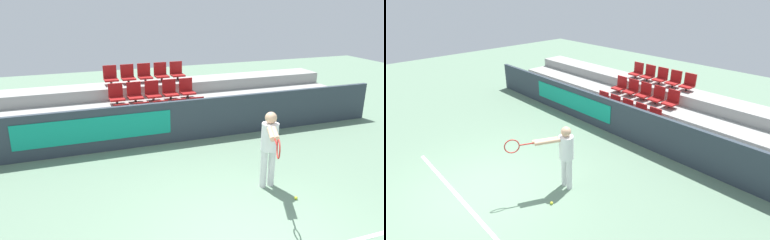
# 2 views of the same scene
# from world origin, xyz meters

# --- Properties ---
(barrier_wall) EXTENTS (12.51, 0.14, 1.10)m
(barrier_wall) POSITION_xyz_m (-0.04, 4.45, 0.55)
(barrier_wall) COLOR #2D3842
(barrier_wall) RESTS_ON ground
(bleacher_tier_front) EXTENTS (12.11, 0.98, 0.35)m
(bleacher_tier_front) POSITION_xyz_m (0.00, 5.02, 0.18)
(bleacher_tier_front) COLOR #9E9E99
(bleacher_tier_front) RESTS_ON ground
(bleacher_tier_middle) EXTENTS (12.11, 0.98, 0.70)m
(bleacher_tier_middle) POSITION_xyz_m (0.00, 6.00, 0.35)
(bleacher_tier_middle) COLOR #9E9E99
(bleacher_tier_middle) RESTS_ON ground
(bleacher_tier_back) EXTENTS (12.11, 0.98, 1.05)m
(bleacher_tier_back) POSITION_xyz_m (0.00, 6.97, 0.53)
(bleacher_tier_back) COLOR #9E9E99
(bleacher_tier_back) RESTS_ON ground
(stadium_chair_0) EXTENTS (0.41, 0.41, 0.57)m
(stadium_chair_0) POSITION_xyz_m (-1.06, 5.14, 0.59)
(stadium_chair_0) COLOR #333333
(stadium_chair_0) RESTS_ON bleacher_tier_front
(stadium_chair_1) EXTENTS (0.41, 0.41, 0.57)m
(stadium_chair_1) POSITION_xyz_m (-0.53, 5.14, 0.59)
(stadium_chair_1) COLOR #333333
(stadium_chair_1) RESTS_ON bleacher_tier_front
(stadium_chair_2) EXTENTS (0.41, 0.41, 0.57)m
(stadium_chair_2) POSITION_xyz_m (0.00, 5.14, 0.59)
(stadium_chair_2) COLOR #333333
(stadium_chair_2) RESTS_ON bleacher_tier_front
(stadium_chair_3) EXTENTS (0.41, 0.41, 0.57)m
(stadium_chair_3) POSITION_xyz_m (0.53, 5.14, 0.59)
(stadium_chair_3) COLOR #333333
(stadium_chair_3) RESTS_ON bleacher_tier_front
(stadium_chair_4) EXTENTS (0.41, 0.41, 0.57)m
(stadium_chair_4) POSITION_xyz_m (1.06, 5.14, 0.59)
(stadium_chair_4) COLOR #333333
(stadium_chair_4) RESTS_ON bleacher_tier_front
(stadium_chair_5) EXTENTS (0.41, 0.41, 0.57)m
(stadium_chair_5) POSITION_xyz_m (-1.06, 6.12, 0.95)
(stadium_chair_5) COLOR #333333
(stadium_chair_5) RESTS_ON bleacher_tier_middle
(stadium_chair_6) EXTENTS (0.41, 0.41, 0.57)m
(stadium_chair_6) POSITION_xyz_m (-0.53, 6.12, 0.95)
(stadium_chair_6) COLOR #333333
(stadium_chair_6) RESTS_ON bleacher_tier_middle
(stadium_chair_7) EXTENTS (0.41, 0.41, 0.57)m
(stadium_chair_7) POSITION_xyz_m (0.00, 6.12, 0.95)
(stadium_chair_7) COLOR #333333
(stadium_chair_7) RESTS_ON bleacher_tier_middle
(stadium_chair_8) EXTENTS (0.41, 0.41, 0.57)m
(stadium_chair_8) POSITION_xyz_m (0.53, 6.12, 0.95)
(stadium_chair_8) COLOR #333333
(stadium_chair_8) RESTS_ON bleacher_tier_middle
(stadium_chair_9) EXTENTS (0.41, 0.41, 0.57)m
(stadium_chair_9) POSITION_xyz_m (1.06, 6.12, 0.95)
(stadium_chair_9) COLOR #333333
(stadium_chair_9) RESTS_ON bleacher_tier_middle
(stadium_chair_10) EXTENTS (0.41, 0.41, 0.57)m
(stadium_chair_10) POSITION_xyz_m (-1.06, 7.10, 1.30)
(stadium_chair_10) COLOR #333333
(stadium_chair_10) RESTS_ON bleacher_tier_back
(stadium_chair_11) EXTENTS (0.41, 0.41, 0.57)m
(stadium_chair_11) POSITION_xyz_m (-0.53, 7.10, 1.30)
(stadium_chair_11) COLOR #333333
(stadium_chair_11) RESTS_ON bleacher_tier_back
(stadium_chair_12) EXTENTS (0.41, 0.41, 0.57)m
(stadium_chair_12) POSITION_xyz_m (0.00, 7.10, 1.30)
(stadium_chair_12) COLOR #333333
(stadium_chair_12) RESTS_ON bleacher_tier_back
(stadium_chair_13) EXTENTS (0.41, 0.41, 0.57)m
(stadium_chair_13) POSITION_xyz_m (0.53, 7.10, 1.30)
(stadium_chair_13) COLOR #333333
(stadium_chair_13) RESTS_ON bleacher_tier_back
(stadium_chair_14) EXTENTS (0.41, 0.41, 0.57)m
(stadium_chair_14) POSITION_xyz_m (1.06, 7.10, 1.30)
(stadium_chair_14) COLOR #333333
(stadium_chair_14) RESTS_ON bleacher_tier_back
(tennis_player) EXTENTS (0.73, 1.38, 1.55)m
(tennis_player) POSITION_xyz_m (1.14, 1.48, 0.96)
(tennis_player) COLOR silver
(tennis_player) RESTS_ON ground
(tennis_ball) EXTENTS (0.07, 0.07, 0.07)m
(tennis_ball) POSITION_xyz_m (1.41, 0.88, 0.03)
(tennis_ball) COLOR #CCDB33
(tennis_ball) RESTS_ON ground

